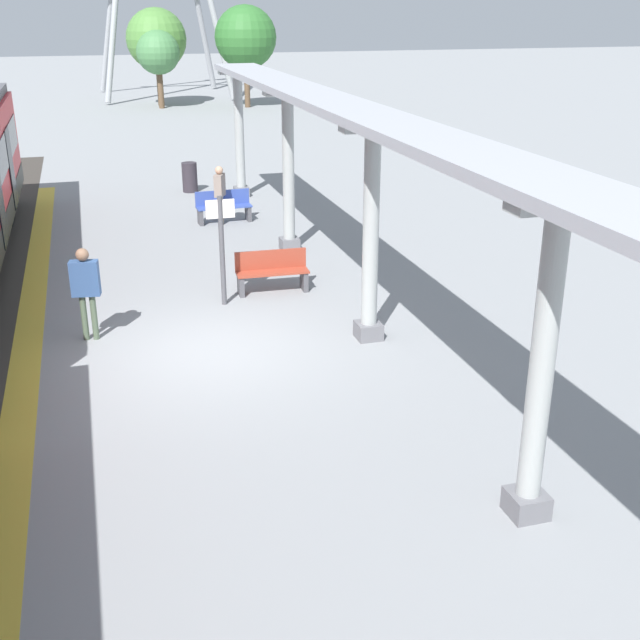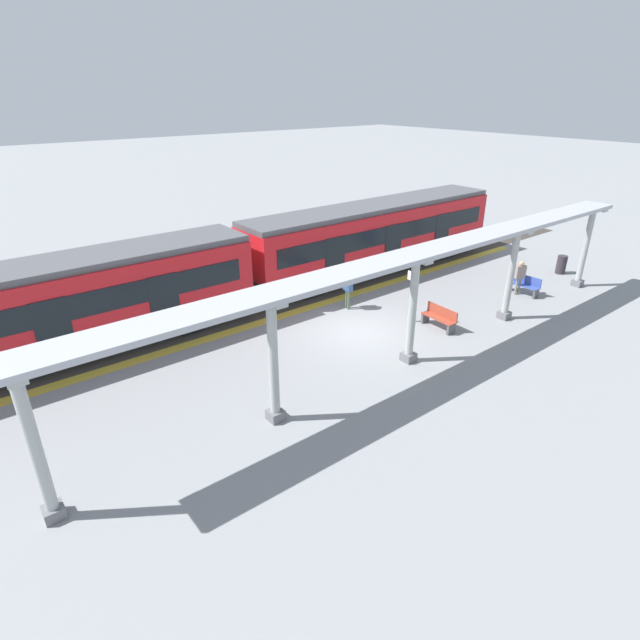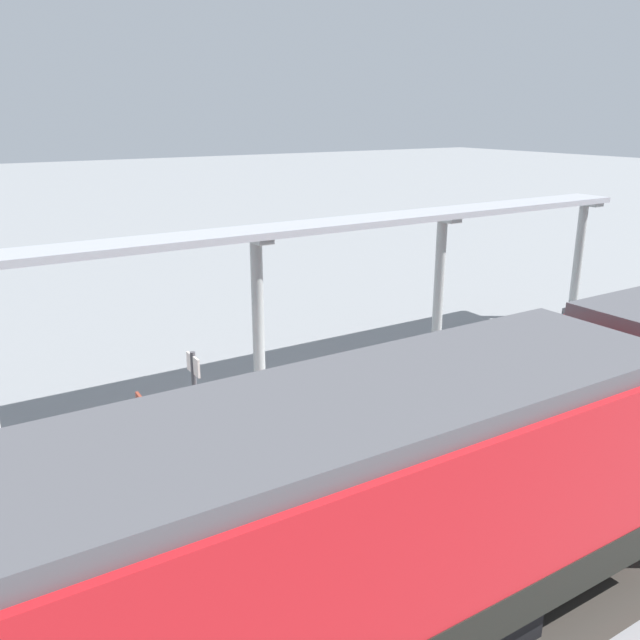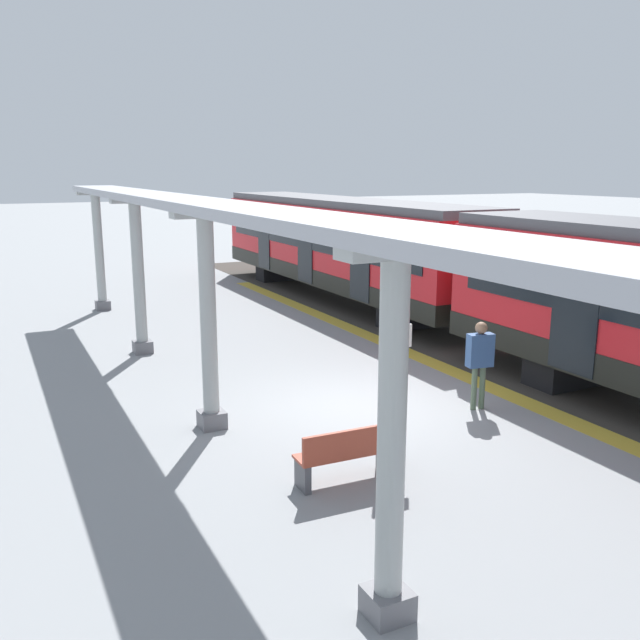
{
  "view_description": "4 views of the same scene",
  "coord_description": "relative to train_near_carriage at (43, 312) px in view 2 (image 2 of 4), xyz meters",
  "views": [
    {
      "loc": [
        -1.7,
        -12.7,
        5.62
      ],
      "look_at": [
        1.3,
        -2.41,
        1.36
      ],
      "focal_mm": 44.85,
      "sensor_mm": 36.0,
      "label": 1
    },
    {
      "loc": [
        13.05,
        -12.21,
        8.68
      ],
      "look_at": [
        0.55,
        -2.33,
        1.34
      ],
      "focal_mm": 28.32,
      "sensor_mm": 36.0,
      "label": 2
    },
    {
      "loc": [
        -10.32,
        6.4,
        6.42
      ],
      "look_at": [
        1.31,
        -0.94,
        2.11
      ],
      "focal_mm": 37.26,
      "sensor_mm": 36.0,
      "label": 3
    },
    {
      "loc": [
        6.18,
        10.67,
        4.45
      ],
      "look_at": [
        1.05,
        0.44,
        1.89
      ],
      "focal_mm": 37.94,
      "sensor_mm": 36.0,
      "label": 4
    }
  ],
  "objects": [
    {
      "name": "ground_plane",
      "position": [
        4.89,
        9.91,
        -1.83
      ],
      "size": [
        176.0,
        176.0,
        0.0
      ],
      "primitive_type": "plane",
      "color": "gray"
    },
    {
      "name": "tactile_edge_strip",
      "position": [
        1.85,
        9.91,
        -1.83
      ],
      "size": [
        0.51,
        29.35,
        0.01
      ],
      "primitive_type": "cube",
      "color": "gold",
      "rests_on": "ground"
    },
    {
      "name": "trackbed",
      "position": [
        -0.01,
        9.91,
        -1.83
      ],
      "size": [
        3.2,
        41.35,
        0.01
      ],
      "primitive_type": "cube",
      "color": "#38332D",
      "rests_on": "ground"
    },
    {
      "name": "train_near_carriage",
      "position": [
        0.0,
        0.0,
        0.0
      ],
      "size": [
        2.65,
        14.84,
        3.48
      ],
      "color": "red",
      "rests_on": "ground"
    },
    {
      "name": "train_far_carriage",
      "position": [
        0.0,
        15.42,
        0.0
      ],
      "size": [
        2.65,
        14.84,
        3.48
      ],
      "color": "red",
      "rests_on": "ground"
    },
    {
      "name": "canopy_pillar_nearest",
      "position": [
        7.74,
        -1.75,
        0.09
      ],
      "size": [
        1.1,
        0.44,
        3.79
      ],
      "color": "slate",
      "rests_on": "ground"
    },
    {
      "name": "canopy_pillar_second",
      "position": [
        7.74,
        4.14,
        0.09
      ],
      "size": [
        1.1,
        0.44,
        3.79
      ],
      "color": "slate",
      "rests_on": "ground"
    },
    {
      "name": "canopy_pillar_third",
      "position": [
        7.74,
        9.7,
        0.09
      ],
      "size": [
        1.1,
        0.44,
        3.79
      ],
      "color": "slate",
      "rests_on": "ground"
    },
    {
      "name": "canopy_pillar_fourth",
      "position": [
        7.74,
        15.47,
        0.09
      ],
      "size": [
        1.1,
        0.44,
        3.79
      ],
      "color": "slate",
      "rests_on": "ground"
    },
    {
      "name": "canopy_pillar_fifth",
      "position": [
        7.74,
        21.57,
        0.09
      ],
      "size": [
        1.1,
        0.44,
        3.79
      ],
      "color": "slate",
      "rests_on": "ground"
    },
    {
      "name": "canopy_beam",
      "position": [
        7.74,
        9.91,
        2.03
      ],
      "size": [
        1.2,
        24.12,
        0.16
      ],
      "primitive_type": "cube",
      "color": "#A8AAB2",
      "rests_on": "canopy_pillar_nearest"
    },
    {
      "name": "bench_near_end",
      "position": [
        6.66,
        12.65,
        -1.39
      ],
      "size": [
        1.52,
        0.5,
        0.86
      ],
      "color": "#9A3C29",
      "rests_on": "ground"
    },
    {
      "name": "bench_mid_platform",
      "position": [
        6.67,
        18.59,
        -1.39
      ],
      "size": [
        1.52,
        0.51,
        0.86
      ],
      "color": "#364EA1",
      "rests_on": "ground"
    },
    {
      "name": "trash_bin",
      "position": [
        6.29,
        22.67,
        -1.37
      ],
      "size": [
        0.48,
        0.48,
        0.93
      ],
      "primitive_type": "cylinder",
      "color": "#302A31",
      "rests_on": "ground"
    },
    {
      "name": "platform_info_sign",
      "position": [
        5.56,
        12.16,
        -0.51
      ],
      "size": [
        0.56,
        0.1,
        2.2
      ],
      "color": "#4C4C51",
      "rests_on": "ground"
    },
    {
      "name": "passenger_waiting_near_edge",
      "position": [
        2.95,
        11.05,
        -0.77
      ],
      "size": [
        0.52,
        0.3,
        1.7
      ],
      "color": "#4E5F49",
      "rests_on": "ground"
    },
    {
      "name": "passenger_by_the_benches",
      "position": [
        6.55,
        18.32,
        -0.84
      ],
      "size": [
        0.38,
        0.51,
        1.6
      ],
      "color": "gray",
      "rests_on": "ground"
    }
  ]
}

